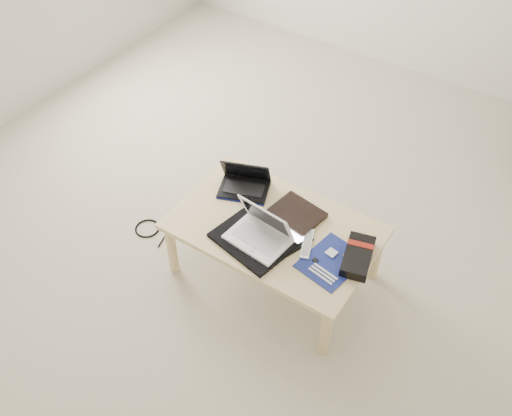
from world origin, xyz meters
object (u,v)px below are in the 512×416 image
Objects in this scene: coffee_table at (274,232)px; gpu_box at (358,256)px; netbook at (245,183)px; white_laptop at (260,232)px.

gpu_box is at bearing 4.21° from coffee_table.
gpu_box is (0.78, -0.12, -0.01)m from netbook.
netbook is at bearing 171.19° from gpu_box.
gpu_box is (0.49, 0.16, -0.04)m from white_laptop.
coffee_table is 3.69× the size of gpu_box.
coffee_table is 3.27× the size of white_laptop.
netbook is 1.12× the size of gpu_box.
coffee_table is at bearing -175.79° from gpu_box.
white_laptop reaches higher than coffee_table.
white_laptop is 0.52m from gpu_box.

